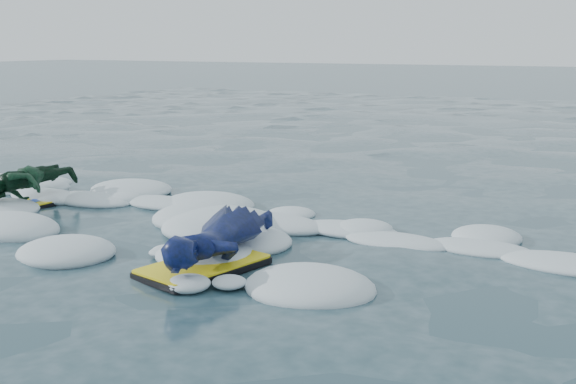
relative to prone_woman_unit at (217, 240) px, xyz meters
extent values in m
plane|color=#1A363F|center=(-0.69, 0.02, -0.23)|extent=(120.00, 120.00, 0.00)
cube|color=black|center=(0.00, -0.22, -0.19)|extent=(0.86, 1.24, 0.06)
cube|color=yellow|center=(0.00, -0.22, -0.15)|extent=(0.83, 1.21, 0.02)
imported|color=navy|center=(0.00, 0.03, 0.02)|extent=(0.85, 1.76, 0.41)
cube|color=black|center=(-3.27, 0.67, -0.20)|extent=(0.50, 0.86, 0.04)
cube|color=yellow|center=(-3.27, 0.67, -0.17)|extent=(0.48, 0.84, 0.02)
cube|color=blue|center=(-3.27, 0.67, -0.16)|extent=(0.19, 0.80, 0.01)
imported|color=#103D20|center=(-3.27, 0.87, 0.04)|extent=(0.75, 1.32, 0.48)
camera|label=1|loc=(3.39, -5.14, 1.70)|focal=45.00mm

